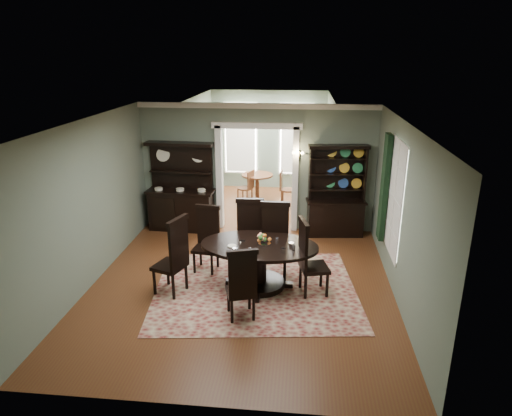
{
  "coord_description": "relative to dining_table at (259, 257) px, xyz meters",
  "views": [
    {
      "loc": [
        1.04,
        -7.38,
        4.12
      ],
      "look_at": [
        0.22,
        0.6,
        1.34
      ],
      "focal_mm": 32.0,
      "sensor_mm": 36.0,
      "label": 1
    }
  ],
  "objects": [
    {
      "name": "chair_near",
      "position": [
        -0.17,
        -1.13,
        0.08
      ],
      "size": [
        0.58,
        0.57,
        1.27
      ],
      "rotation": [
        0.0,
        0.0,
        0.31
      ],
      "color": "black",
      "rests_on": "rug"
    },
    {
      "name": "centerpiece",
      "position": [
        0.09,
        -0.01,
        0.31
      ],
      "size": [
        1.22,
        0.78,
        0.2
      ],
      "color": "silver",
      "rests_on": "dining_table"
    },
    {
      "name": "parlor",
      "position": [
        -0.33,
        5.47,
        0.93
      ],
      "size": [
        3.51,
        3.5,
        3.01
      ],
      "color": "#593217",
      "rests_on": "ground"
    },
    {
      "name": "parlor_chair_right",
      "position": [
        0.27,
        4.64,
        -0.05
      ],
      "size": [
        0.43,
        0.42,
        0.99
      ],
      "rotation": [
        0.0,
        0.0,
        -1.66
      ],
      "color": "#5E2F1B",
      "rests_on": "parlor_floor"
    },
    {
      "name": "doorway_trim",
      "position": [
        -0.33,
        2.94,
        1.03
      ],
      "size": [
        2.08,
        0.25,
        2.57
      ],
      "color": "white",
      "rests_on": "floor"
    },
    {
      "name": "chair_far_left",
      "position": [
        -1.08,
        0.65,
        0.1
      ],
      "size": [
        0.54,
        0.51,
        1.3
      ],
      "rotation": [
        0.0,
        0.0,
        3.01
      ],
      "color": "black",
      "rests_on": "rug"
    },
    {
      "name": "welsh_dresser",
      "position": [
        1.52,
        2.71,
        0.18
      ],
      "size": [
        1.4,
        0.63,
        2.12
      ],
      "rotation": [
        0.0,
        0.0,
        0.1
      ],
      "color": "black",
      "rests_on": "floor"
    },
    {
      "name": "chair_end_left",
      "position": [
        -1.44,
        -0.41,
        0.18
      ],
      "size": [
        0.66,
        0.67,
        1.45
      ],
      "rotation": [
        0.0,
        0.0,
        1.23
      ],
      "color": "black",
      "rests_on": "rug"
    },
    {
      "name": "room",
      "position": [
        -0.33,
        -0.02,
        0.99
      ],
      "size": [
        5.51,
        6.01,
        3.01
      ],
      "color": "#593217",
      "rests_on": "ground"
    },
    {
      "name": "parlor_table",
      "position": [
        -0.53,
        4.93,
        -0.05
      ],
      "size": [
        0.88,
        0.88,
        0.81
      ],
      "color": "#5E2F1B",
      "rests_on": "parlor_floor"
    },
    {
      "name": "dining_table",
      "position": [
        0.0,
        0.0,
        0.0
      ],
      "size": [
        2.2,
        2.08,
        0.84
      ],
      "rotation": [
        0.0,
        0.0,
        -0.06
      ],
      "color": "black",
      "rests_on": "rug"
    },
    {
      "name": "wall_sconce",
      "position": [
        0.62,
        2.78,
        1.31
      ],
      "size": [
        0.27,
        0.21,
        0.21
      ],
      "color": "gold",
      "rests_on": "back_wall_right"
    },
    {
      "name": "parlor_chair_left",
      "position": [
        -0.78,
        4.65,
        -0.06
      ],
      "size": [
        0.46,
        0.45,
        0.99
      ],
      "rotation": [
        0.0,
        0.0,
        1.2
      ],
      "color": "#5E2F1B",
      "rests_on": "parlor_floor"
    },
    {
      "name": "chair_end_right",
      "position": [
        0.87,
        -0.17,
        0.15
      ],
      "size": [
        0.6,
        0.62,
        1.4
      ],
      "rotation": [
        0.0,
        0.0,
        -1.33
      ],
      "color": "black",
      "rests_on": "rug"
    },
    {
      "name": "right_window",
      "position": [
        2.36,
        0.87,
        1.02
      ],
      "size": [
        0.15,
        1.47,
        2.12
      ],
      "color": "white",
      "rests_on": "wall_right"
    },
    {
      "name": "chair_far_mid",
      "position": [
        -0.26,
        0.73,
        0.17
      ],
      "size": [
        0.56,
        0.53,
        1.42
      ],
      "rotation": [
        0.0,
        0.0,
        3.21
      ],
      "color": "black",
      "rests_on": "rug"
    },
    {
      "name": "rug",
      "position": [
        -0.06,
        -0.12,
        -0.58
      ],
      "size": [
        3.93,
        3.38,
        0.01
      ],
      "primitive_type": "cube",
      "rotation": [
        0.0,
        0.0,
        0.12
      ],
      "color": "maroon",
      "rests_on": "floor"
    },
    {
      "name": "chair_far_right",
      "position": [
        0.25,
        0.52,
        0.18
      ],
      "size": [
        0.56,
        0.52,
        1.45
      ],
      "rotation": [
        0.0,
        0.0,
        3.17
      ],
      "color": "black",
      "rests_on": "rug"
    },
    {
      "name": "sideboard",
      "position": [
        -2.13,
        2.69,
        0.15
      ],
      "size": [
        1.63,
        0.65,
        2.11
      ],
      "rotation": [
        0.0,
        0.0,
        -0.06
      ],
      "color": "black",
      "rests_on": "floor"
    }
  ]
}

